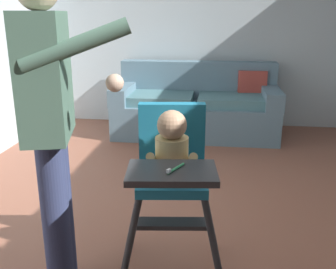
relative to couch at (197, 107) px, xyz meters
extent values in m
cube|color=#925641|center=(0.13, -2.38, -0.38)|extent=(5.91, 7.35, 0.10)
cube|color=silver|center=(0.13, 0.52, 1.00)|extent=(5.11, 0.06, 2.66)
cube|color=slate|center=(-0.01, -0.06, -0.13)|extent=(1.94, 0.84, 0.40)
cube|color=slate|center=(-0.01, 0.27, 0.30)|extent=(1.94, 0.22, 0.46)
cube|color=slate|center=(-0.89, -0.06, 0.17)|extent=(0.20, 0.84, 0.20)
cube|color=slate|center=(0.87, -0.06, 0.17)|extent=(0.20, 0.84, 0.20)
cube|color=slate|center=(-0.42, -0.11, 0.12)|extent=(0.76, 0.60, 0.11)
cube|color=slate|center=(0.41, -0.11, 0.12)|extent=(0.76, 0.60, 0.11)
cube|color=#B24238|center=(0.66, 0.14, 0.27)|extent=(0.35, 0.13, 0.34)
cylinder|color=#2F3033|center=(-0.16, -3.05, -0.05)|extent=(0.15, 0.18, 0.57)
cylinder|color=#2F3033|center=(0.28, -3.00, -0.05)|extent=(0.18, 0.15, 0.57)
cylinder|color=#2F3033|center=(-0.21, -2.61, -0.05)|extent=(0.18, 0.15, 0.57)
cylinder|color=#2F3033|center=(0.22, -2.56, -0.05)|extent=(0.15, 0.18, 0.57)
cube|color=teal|center=(0.03, -2.80, 0.26)|extent=(0.40, 0.40, 0.05)
cube|color=teal|center=(0.01, -2.65, 0.46)|extent=(0.37, 0.11, 0.36)
cube|color=#2F3033|center=(0.07, -3.09, 0.42)|extent=(0.43, 0.31, 0.03)
cube|color=#2F3033|center=(0.05, -2.91, 0.06)|extent=(0.41, 0.15, 0.02)
cylinder|color=#E8C783|center=(0.03, -2.82, 0.39)|extent=(0.19, 0.19, 0.22)
sphere|color=tan|center=(0.04, -2.83, 0.57)|extent=(0.15, 0.15, 0.15)
cylinder|color=#E8C783|center=(-0.06, -2.88, 0.40)|extent=(0.06, 0.15, 0.10)
cylinder|color=#E8C783|center=(0.14, -2.85, 0.40)|extent=(0.06, 0.15, 0.10)
cylinder|color=#38A366|center=(0.09, -3.09, 0.44)|extent=(0.07, 0.12, 0.01)
cube|color=white|center=(0.06, -3.14, 0.45)|extent=(0.02, 0.03, 0.02)
cylinder|color=navy|center=(-0.54, -3.01, 0.10)|extent=(0.14, 0.14, 0.85)
cylinder|color=navy|center=(-0.57, -2.89, 0.10)|extent=(0.14, 0.14, 0.85)
cube|color=#4C6F5D|center=(-0.55, -2.95, 0.82)|extent=(0.29, 0.44, 0.59)
cylinder|color=#4C6F5D|center=(-0.34, -3.08, 0.97)|extent=(0.48, 0.19, 0.23)
sphere|color=beige|center=(-0.19, -3.05, 0.81)|extent=(0.08, 0.08, 0.08)
cylinder|color=#4C6F5D|center=(-0.61, -2.72, 0.82)|extent=(0.07, 0.07, 0.53)
camera|label=1|loc=(0.26, -4.69, 1.10)|focal=41.88mm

